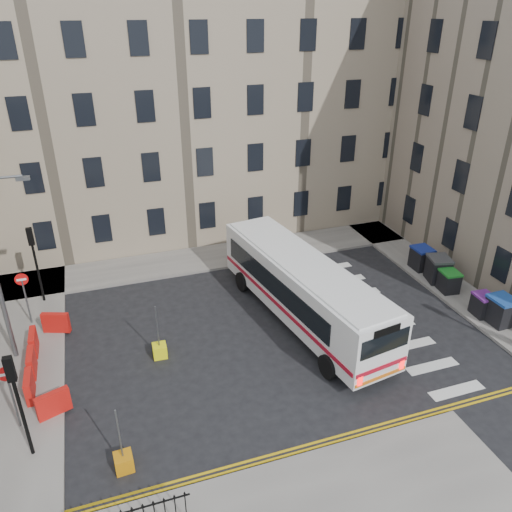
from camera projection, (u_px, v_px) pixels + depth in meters
ground at (306, 328)px, 24.05m from camera, size 120.00×120.00×0.00m
pavement_north at (154, 266)px, 29.56m from camera, size 36.00×3.20×0.15m
pavement_east at (416, 262)px, 29.99m from camera, size 2.40×26.00×0.15m
terrace_north at (109, 99)px, 31.25m from camera, size 38.30×10.80×17.20m
traffic_light_nw at (34, 253)px, 24.80m from camera, size 0.28×0.22×4.10m
traffic_light_sw at (16, 392)px, 15.92m from camera, size 0.28×0.22×4.10m
no_entry_north at (24, 288)px, 23.32m from camera, size 0.60×0.08×3.00m
no_entry_south at (9, 385)px, 17.41m from camera, size 0.60×0.08×3.00m
roadworks_barriers at (41, 361)px, 20.77m from camera, size 1.66×6.26×1.00m
bus at (302, 287)px, 23.88m from camera, size 4.45×11.93×3.17m
wheelie_bin_a at (501, 310)px, 23.87m from camera, size 1.10×1.26×1.38m
wheelie_bin_b at (483, 305)px, 24.56m from camera, size 0.96×1.09×1.13m
wheelie_bin_c at (449, 281)px, 26.62m from camera, size 1.03×1.15×1.16m
wheelie_bin_d at (438, 269)px, 27.58m from camera, size 1.41×1.53×1.42m
wheelie_bin_e at (421, 258)px, 28.89m from camera, size 1.04×1.19×1.31m
bollard_yellow at (160, 351)px, 21.98m from camera, size 0.62×0.62×0.60m
bollard_chevron at (124, 462)px, 16.62m from camera, size 0.63×0.63×0.60m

